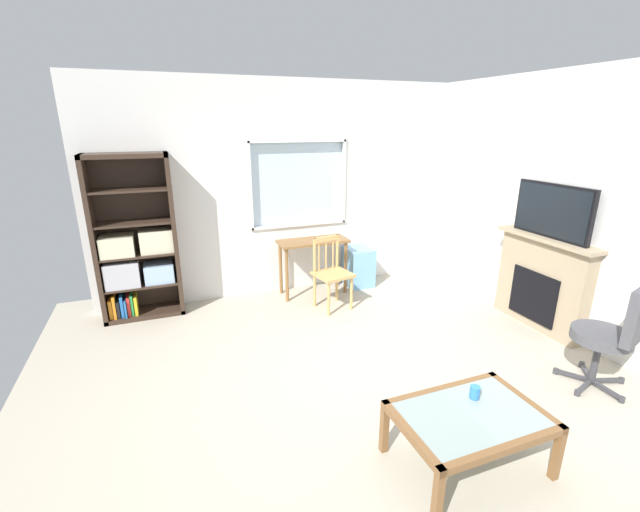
{
  "coord_description": "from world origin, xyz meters",
  "views": [
    {
      "loc": [
        -1.54,
        -2.89,
        2.25
      ],
      "look_at": [
        -0.09,
        0.87,
        0.95
      ],
      "focal_mm": 23.43,
      "sensor_mm": 36.0,
      "label": 1
    }
  ],
  "objects": [
    {
      "name": "wall_right",
      "position": [
        2.51,
        0.0,
        1.39
      ],
      "size": [
        0.12,
        5.15,
        2.78
      ],
      "primitive_type": "cube",
      "color": "silver",
      "rests_on": "ground"
    },
    {
      "name": "bookshelf",
      "position": [
        -1.88,
        2.24,
        0.83
      ],
      "size": [
        0.9,
        0.38,
        1.93
      ],
      "color": "#38281E",
      "rests_on": "ground"
    },
    {
      "name": "coffee_table",
      "position": [
        0.22,
        -1.1,
        0.36
      ],
      "size": [
        0.98,
        0.67,
        0.41
      ],
      "color": "#8C9E99",
      "rests_on": "ground"
    },
    {
      "name": "office_chair",
      "position": [
        1.92,
        -0.83,
        0.55
      ],
      "size": [
        0.58,
        0.56,
        1.0
      ],
      "color": "#4C4C51",
      "rests_on": "ground"
    },
    {
      "name": "wall_back_with_window",
      "position": [
        -0.02,
        2.47,
        1.38
      ],
      "size": [
        4.9,
        0.15,
        2.78
      ],
      "color": "silver",
      "rests_on": "ground"
    },
    {
      "name": "ground",
      "position": [
        0.0,
        0.0,
        -0.01
      ],
      "size": [
        5.9,
        5.95,
        0.02
      ],
      "primitive_type": "cube",
      "color": "#B2A893"
    },
    {
      "name": "fireplace",
      "position": [
        2.35,
        0.29,
        0.53
      ],
      "size": [
        0.26,
        1.2,
        1.06
      ],
      "color": "tan",
      "rests_on": "ground"
    },
    {
      "name": "sippy_cup",
      "position": [
        0.35,
        -0.97,
        0.46
      ],
      "size": [
        0.07,
        0.07,
        0.09
      ],
      "primitive_type": "cylinder",
      "color": "#337FD6",
      "rests_on": "coffee_table"
    },
    {
      "name": "wooden_chair",
      "position": [
        0.34,
        1.61,
        0.46
      ],
      "size": [
        0.49,
        0.48,
        0.9
      ],
      "color": "tan",
      "rests_on": "ground"
    },
    {
      "name": "desk_under_window",
      "position": [
        0.29,
        2.12,
        0.61
      ],
      "size": [
        0.93,
        0.39,
        0.75
      ],
      "color": "brown",
      "rests_on": "ground"
    },
    {
      "name": "tv",
      "position": [
        2.34,
        0.29,
        1.35
      ],
      "size": [
        0.06,
        0.92,
        0.58
      ],
      "color": "black",
      "rests_on": "fireplace"
    },
    {
      "name": "plastic_drawer_unit",
      "position": [
        1.0,
        2.17,
        0.27
      ],
      "size": [
        0.35,
        0.4,
        0.55
      ],
      "primitive_type": "cube",
      "color": "#72ADDB",
      "rests_on": "ground"
    }
  ]
}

